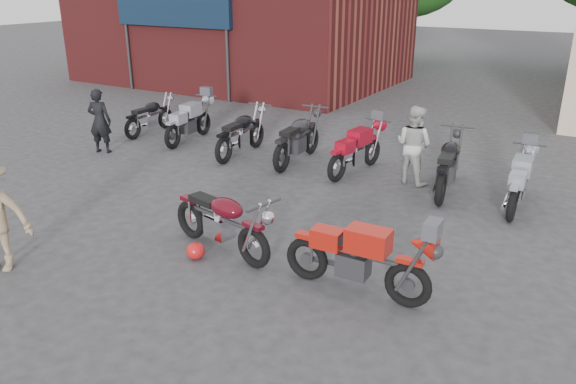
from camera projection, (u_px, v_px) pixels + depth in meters
The scene contains 14 objects.
ground at pixel (193, 272), 8.08m from camera, with size 90.00×90.00×0.00m, color #313033.
brick_building at pixel (242, 30), 22.91m from camera, with size 12.00×8.00×4.00m, color maroon.
vintage_motorcycle at pixel (222, 217), 8.46m from camera, with size 2.02×0.67×1.17m, color #500A14, non-canonical shape.
sportbike at pixel (359, 254), 7.34m from camera, with size 2.00×0.66×1.16m, color red, non-canonical shape.
helmet at pixel (196, 251), 8.43m from camera, with size 0.28×0.28×0.26m, color red.
person_dark at pixel (100, 121), 13.41m from camera, with size 0.57×0.37×1.55m, color black.
person_light at pixel (414, 145), 11.37m from camera, with size 0.78×0.61×1.61m, color #B4B5B0.
row_bike_0 at pixel (150, 114), 15.14m from camera, with size 1.82×0.60×1.06m, color black, non-canonical shape.
row_bike_1 at pixel (189, 119), 14.39m from camera, with size 2.00×0.66×1.16m, color #9C9EAB, non-canonical shape.
row_bike_2 at pixel (241, 131), 13.25m from camera, with size 2.04×0.67×1.18m, color black, non-canonical shape.
row_bike_3 at pixel (298, 136), 12.71m from camera, with size 2.15×0.71×1.25m, color black, non-canonical shape.
row_bike_4 at pixel (357, 148), 12.03m from camera, with size 1.96×0.65×1.13m, color #AE0E23, non-canonical shape.
row_bike_5 at pixel (449, 162), 10.93m from camera, with size 2.14×0.71×1.24m, color black, non-canonical shape.
row_bike_6 at pixel (520, 179), 10.18m from camera, with size 1.92×0.63×1.11m, color #8F949D, non-canonical shape.
Camera 1 is at (4.85, -5.42, 3.96)m, focal length 35.00 mm.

